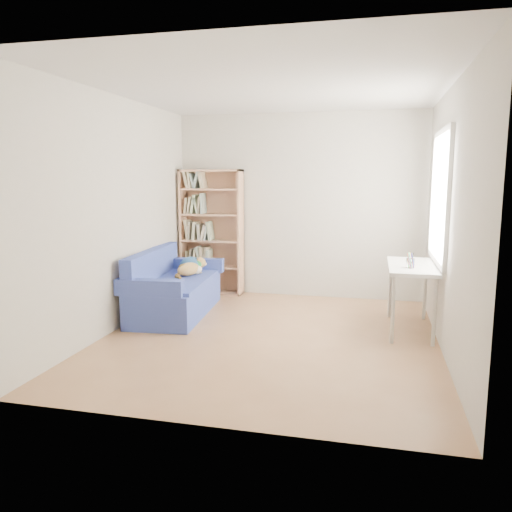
{
  "coord_description": "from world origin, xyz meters",
  "views": [
    {
      "loc": [
        1.05,
        -5.06,
        1.71
      ],
      "look_at": [
        -0.2,
        0.21,
        0.85
      ],
      "focal_mm": 35.0,
      "sensor_mm": 36.0,
      "label": 1
    }
  ],
  "objects_px": {
    "desk": "(412,272)",
    "pen_cup": "(410,262)",
    "sofa": "(174,289)",
    "bookshelf": "(212,237)"
  },
  "relations": [
    {
      "from": "bookshelf",
      "to": "desk",
      "type": "relative_size",
      "value": 1.64
    },
    {
      "from": "sofa",
      "to": "bookshelf",
      "type": "bearing_deg",
      "value": 79.2
    },
    {
      "from": "bookshelf",
      "to": "desk",
      "type": "distance_m",
      "value": 3.0
    },
    {
      "from": "sofa",
      "to": "bookshelf",
      "type": "height_order",
      "value": "bookshelf"
    },
    {
      "from": "bookshelf",
      "to": "pen_cup",
      "type": "bearing_deg",
      "value": -27.92
    },
    {
      "from": "sofa",
      "to": "desk",
      "type": "xyz_separation_m",
      "value": [
        2.86,
        -0.07,
        0.36
      ]
    },
    {
      "from": "desk",
      "to": "pen_cup",
      "type": "height_order",
      "value": "pen_cup"
    },
    {
      "from": "bookshelf",
      "to": "desk",
      "type": "height_order",
      "value": "bookshelf"
    },
    {
      "from": "sofa",
      "to": "desk",
      "type": "bearing_deg",
      "value": -6.01
    },
    {
      "from": "sofa",
      "to": "desk",
      "type": "relative_size",
      "value": 1.53
    }
  ]
}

